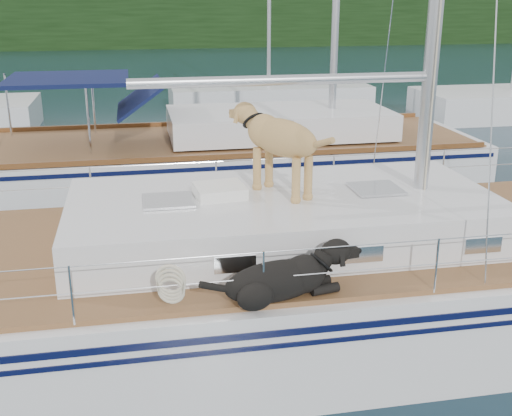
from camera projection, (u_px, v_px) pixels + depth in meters
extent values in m
plane|color=black|center=(221.00, 332.00, 8.29)|extent=(120.00, 120.00, 0.00)
cube|color=black|center=(140.00, 8.00, 49.19)|extent=(90.00, 3.00, 6.00)
cube|color=#595147|center=(141.00, 39.00, 51.08)|extent=(92.00, 1.00, 1.20)
cube|color=silver|center=(220.00, 297.00, 8.13)|extent=(12.00, 3.80, 1.40)
cube|color=brown|center=(219.00, 244.00, 7.90)|extent=(11.52, 3.50, 0.06)
cube|color=silver|center=(283.00, 217.00, 7.94)|extent=(5.20, 2.50, 0.55)
cylinder|color=silver|center=(285.00, 80.00, 7.40)|extent=(3.60, 0.12, 0.12)
cylinder|color=silver|center=(243.00, 254.00, 6.08)|extent=(10.56, 0.01, 0.01)
cylinder|color=silver|center=(202.00, 162.00, 9.33)|extent=(10.56, 0.01, 0.01)
cube|color=#1B30AC|center=(197.00, 203.00, 9.26)|extent=(0.69, 0.59, 0.04)
cube|color=white|center=(220.00, 191.00, 7.76)|extent=(0.64, 0.55, 0.15)
torus|color=beige|center=(171.00, 279.00, 6.02)|extent=(0.39, 0.23, 0.38)
cube|color=silver|center=(226.00, 169.00, 14.20)|extent=(11.00, 3.50, 1.30)
cube|color=brown|center=(225.00, 140.00, 13.99)|extent=(10.56, 3.29, 0.06)
cube|color=silver|center=(279.00, 122.00, 14.10)|extent=(4.80, 2.30, 0.55)
cube|color=#0F1341|center=(68.00, 79.00, 12.98)|extent=(2.40, 2.30, 0.08)
cube|color=silver|center=(268.00, 99.00, 23.76)|extent=(7.20, 3.00, 1.10)
cube|color=silver|center=(510.00, 106.00, 22.40)|extent=(6.40, 3.00, 1.10)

